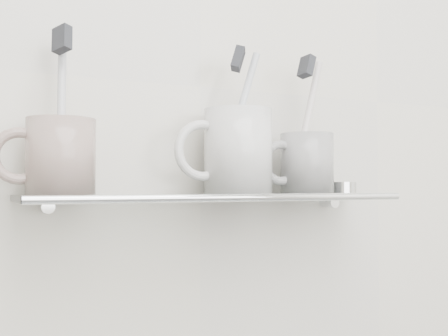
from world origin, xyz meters
TOP-DOWN VIEW (x-y plane):
  - wall_back at (0.00, 1.10)m, footprint 2.50×0.00m
  - shelf_glass at (0.00, 1.04)m, footprint 0.50×0.12m
  - shelf_rail at (0.00, 0.98)m, footprint 0.50×0.01m
  - bracket_left at (-0.21, 1.09)m, footprint 0.02×0.03m
  - bracket_right at (0.21, 1.09)m, footprint 0.02×0.03m
  - mug_left at (-0.20, 1.04)m, footprint 0.08×0.08m
  - mug_left_handle at (-0.25, 1.04)m, footprint 0.06×0.01m
  - toothbrush_left at (-0.20, 1.04)m, footprint 0.02×0.06m
  - bristles_left at (-0.20, 1.04)m, footprint 0.02×0.03m
  - mug_center at (0.03, 1.04)m, footprint 0.11×0.11m
  - mug_center_handle at (-0.02, 1.04)m, footprint 0.08×0.01m
  - toothbrush_center at (0.03, 1.04)m, footprint 0.07×0.02m
  - bristles_center at (0.03, 1.04)m, footprint 0.03×0.03m
  - mug_right at (0.14, 1.04)m, footprint 0.09×0.09m
  - mug_right_handle at (0.10, 1.04)m, footprint 0.06×0.01m
  - toothbrush_right at (0.14, 1.04)m, footprint 0.07×0.03m
  - bristles_right at (0.14, 1.04)m, footprint 0.02×0.03m
  - chrome_cap at (0.20, 1.04)m, footprint 0.04×0.04m

SIDE VIEW (x-z plane):
  - bracket_left at x=-0.21m, z-range 1.08..1.09m
  - bracket_right at x=0.21m, z-range 1.08..1.09m
  - shelf_glass at x=0.00m, z-range 1.09..1.10m
  - shelf_rail at x=0.00m, z-range 1.09..1.10m
  - chrome_cap at x=0.20m, z-range 1.10..1.12m
  - mug_right at x=0.14m, z-range 1.10..1.18m
  - mug_right_handle at x=0.10m, z-range 1.11..1.17m
  - mug_left at x=-0.20m, z-range 1.10..1.19m
  - mug_left_handle at x=-0.25m, z-range 1.11..1.18m
  - mug_center at x=0.03m, z-range 1.10..1.21m
  - mug_center_handle at x=-0.02m, z-range 1.12..1.20m
  - toothbrush_left at x=-0.20m, z-range 1.11..1.29m
  - toothbrush_center at x=0.03m, z-range 1.11..1.29m
  - toothbrush_right at x=0.14m, z-range 1.11..1.29m
  - wall_back at x=0.00m, z-range 0.00..2.50m
  - bristles_left at x=-0.20m, z-range 1.26..1.30m
  - bristles_center at x=0.03m, z-range 1.26..1.30m
  - bristles_right at x=0.14m, z-range 1.26..1.30m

